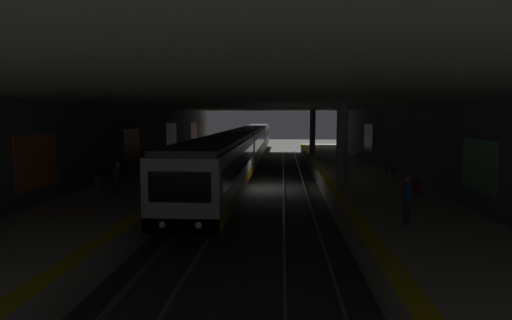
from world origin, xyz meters
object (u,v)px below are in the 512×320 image
object	(u,v)px
suitcase_rolling	(415,186)
person_waiting_near	(118,178)
pillar_far	(313,132)
person_boarding	(407,198)
bench_left_near	(391,167)
trash_bin	(98,185)
person_walking_mid	(193,146)
bench_right_mid	(109,174)
pillar_near	(342,148)
backpack_on_floor	(407,186)
metro_train	(246,145)
bench_left_mid	(359,152)
person_standing_far	(212,148)

from	to	relation	value
suitcase_rolling	person_waiting_near	bearing A→B (deg)	96.13
pillar_far	person_boarding	world-z (taller)	pillar_far
bench_left_near	trash_bin	world-z (taller)	bench_left_near
person_walking_mid	trash_bin	world-z (taller)	person_walking_mid
trash_bin	bench_right_mid	bearing A→B (deg)	13.71
person_walking_mid	trash_bin	xyz separation A→B (m)	(-20.85, 0.19, -0.48)
pillar_far	bench_right_mid	size ratio (longest dim) A/B	2.68
pillar_near	suitcase_rolling	world-z (taller)	pillar_near
person_boarding	backpack_on_floor	bearing A→B (deg)	-16.49
person_walking_mid	person_boarding	xyz separation A→B (m)	(-25.90, -13.45, 0.04)
bench_right_mid	suitcase_rolling	distance (m)	16.69
bench_right_mid	trash_bin	distance (m)	3.10
person_walking_mid	suitcase_rolling	distance (m)	25.33
bench_left_near	person_waiting_near	size ratio (longest dim) A/B	1.05
pillar_near	metro_train	size ratio (longest dim) A/B	0.09
person_waiting_near	person_boarding	distance (m)	13.11
pillar_near	metro_train	world-z (taller)	pillar_near
metro_train	suitcase_rolling	size ratio (longest dim) A/B	52.03
pillar_near	bench_left_mid	distance (m)	18.68
person_waiting_near	person_walking_mid	size ratio (longest dim) A/B	0.97
pillar_far	bench_left_near	distance (m)	14.16
pillar_far	suitcase_rolling	size ratio (longest dim) A/B	4.49
person_waiting_near	trash_bin	bearing A→B (deg)	63.60
bench_left_mid	person_waiting_near	xyz separation A→B (m)	(-19.64, 15.04, 0.35)
pillar_near	trash_bin	bearing A→B (deg)	94.12
bench_left_mid	person_waiting_near	world-z (taller)	person_waiting_near
metro_train	backpack_on_floor	world-z (taller)	metro_train
person_walking_mid	trash_bin	bearing A→B (deg)	179.48
person_waiting_near	backpack_on_floor	distance (m)	14.69
suitcase_rolling	backpack_on_floor	size ratio (longest dim) A/B	2.53
trash_bin	bench_left_mid	bearing A→B (deg)	-40.69
bench_left_near	suitcase_rolling	size ratio (longest dim) A/B	1.68
bench_left_mid	bench_right_mid	xyz separation A→B (m)	(-15.98, 17.07, 0.00)
person_boarding	trash_bin	world-z (taller)	person_boarding
bench_left_near	bench_right_mid	distance (m)	17.68
pillar_far	metro_train	bearing A→B (deg)	93.86
bench_left_mid	trash_bin	xyz separation A→B (m)	(-18.99, 16.33, -0.10)
bench_left_mid	suitcase_rolling	bearing A→B (deg)	178.37
bench_right_mid	pillar_near	bearing A→B (deg)	-99.42
person_standing_far	trash_bin	xyz separation A→B (m)	(-17.76, 2.66, -0.48)
person_standing_far	trash_bin	world-z (taller)	person_standing_far
bench_left_near	bench_left_mid	bearing A→B (deg)	0.00
pillar_far	person_standing_far	bearing A→B (deg)	109.09
trash_bin	person_boarding	bearing A→B (deg)	-110.34
pillar_near	trash_bin	distance (m)	12.32
metro_train	person_standing_far	distance (m)	4.09
bench_left_near	suitcase_rolling	bearing A→B (deg)	175.63
bench_left_mid	person_standing_far	size ratio (longest dim) A/B	1.02
person_boarding	suitcase_rolling	bearing A→B (deg)	-20.09
bench_left_mid	person_walking_mid	world-z (taller)	person_walking_mid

